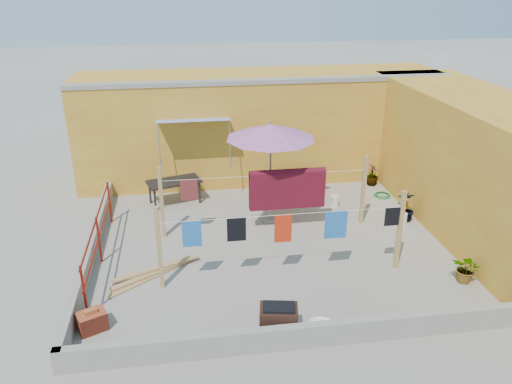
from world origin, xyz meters
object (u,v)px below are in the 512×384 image
(outdoor_table, at_px, (174,183))
(water_jug_b, at_px, (402,219))
(plant_back_a, at_px, (313,179))
(patio_umbrella, at_px, (271,132))
(water_jug_a, at_px, (335,201))
(brazier, at_px, (279,320))
(green_hose, at_px, (382,195))
(brick_stack, at_px, (92,321))
(white_basin, at_px, (322,327))

(outdoor_table, bearing_deg, water_jug_b, -21.04)
(outdoor_table, relative_size, plant_back_a, 1.83)
(patio_umbrella, xyz_separation_m, water_jug_a, (1.92, 0.60, -2.22))
(brazier, bearing_deg, outdoor_table, 106.65)
(outdoor_table, xyz_separation_m, green_hose, (5.92, -0.42, -0.57))
(green_hose, xyz_separation_m, plant_back_a, (-1.92, 0.58, 0.40))
(brick_stack, bearing_deg, patio_umbrella, 44.53)
(brazier, distance_m, water_jug_a, 5.68)
(patio_umbrella, height_order, outdoor_table, patio_umbrella)
(patio_umbrella, relative_size, plant_back_a, 3.09)
(green_hose, bearing_deg, brazier, -126.83)
(water_jug_a, bearing_deg, brick_stack, -142.70)
(brazier, bearing_deg, water_jug_b, 43.43)
(white_basin, bearing_deg, patio_umbrella, 91.88)
(patio_umbrella, height_order, brick_stack, patio_umbrella)
(white_basin, xyz_separation_m, water_jug_a, (1.78, 5.06, 0.11))
(outdoor_table, height_order, water_jug_b, outdoor_table)
(white_basin, relative_size, green_hose, 1.12)
(green_hose, distance_m, plant_back_a, 2.04)
(patio_umbrella, height_order, green_hose, patio_umbrella)
(brick_stack, relative_size, green_hose, 1.22)
(patio_umbrella, distance_m, water_jug_b, 4.06)
(brick_stack, height_order, water_jug_a, brick_stack)
(plant_back_a, bearing_deg, water_jug_b, -53.73)
(white_basin, bearing_deg, green_hose, 58.77)
(brick_stack, height_order, white_basin, brick_stack)
(patio_umbrella, bearing_deg, brick_stack, -135.47)
(brazier, xyz_separation_m, plant_back_a, (2.22, 6.11, 0.14))
(brick_stack, xyz_separation_m, plant_back_a, (5.48, 5.48, 0.25))
(white_basin, bearing_deg, water_jug_a, 70.64)
(brick_stack, bearing_deg, water_jug_a, 37.30)
(brick_stack, height_order, plant_back_a, plant_back_a)
(outdoor_table, bearing_deg, patio_umbrella, -31.62)
(brazier, bearing_deg, plant_back_a, 70.00)
(outdoor_table, height_order, brazier, outdoor_table)
(outdoor_table, bearing_deg, white_basin, -66.65)
(water_jug_a, bearing_deg, plant_back_a, 108.24)
(water_jug_a, height_order, plant_back_a, plant_back_a)
(plant_back_a, bearing_deg, white_basin, -103.21)
(white_basin, xyz_separation_m, water_jug_b, (3.17, 3.75, 0.10))
(outdoor_table, distance_m, green_hose, 5.97)
(green_hose, bearing_deg, plant_back_a, 163.30)
(water_jug_a, bearing_deg, water_jug_b, -43.46)
(outdoor_table, bearing_deg, green_hose, -4.07)
(brick_stack, bearing_deg, brazier, -10.84)
(plant_back_a, bearing_deg, green_hose, -16.70)
(outdoor_table, distance_m, water_jug_a, 4.46)
(outdoor_table, xyz_separation_m, brazier, (1.78, -5.95, -0.32))
(outdoor_table, distance_m, water_jug_b, 6.16)
(outdoor_table, relative_size, brazier, 2.15)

